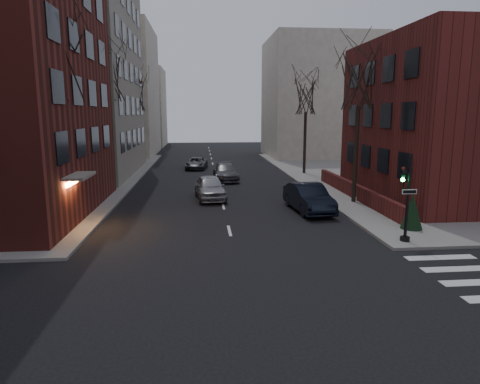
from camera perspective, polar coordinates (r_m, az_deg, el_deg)
The scene contains 21 objects.
ground at distance 11.25m, azimuth 3.02°, elevation -21.86°, with size 160.00×160.00×0.00m, color black.
building_left_tan at distance 46.80m, azimuth -26.19°, elevation 19.29°, with size 18.00×18.00×28.00m, color gray.
building_right_brick at distance 33.59m, azimuth 27.30°, elevation 8.46°, with size 12.00×14.00×11.00m, color #5A1D1A.
low_wall_right at distance 30.83m, azimuth 15.17°, elevation 0.09°, with size 0.35×16.00×1.00m, color #5A1D1A.
building_distant_la at distance 65.89m, azimuth -17.59°, elevation 12.61°, with size 14.00×16.00×18.00m, color beige.
building_distant_ra at distance 61.66m, azimuth 10.42°, elevation 12.16°, with size 14.00×14.00×16.00m, color beige.
building_distant_lb at distance 82.23m, azimuth -13.61°, elevation 10.89°, with size 10.00×12.00×14.00m, color beige.
traffic_signal at distance 21.04m, azimuth 21.26°, elevation -1.50°, with size 0.76×0.44×4.00m.
tree_left_a at distance 24.66m, azimuth -23.54°, elevation 15.36°, with size 4.18×4.18×10.26m.
tree_left_b at distance 36.28m, azimuth -17.57°, elevation 14.59°, with size 4.40×4.40×10.80m.
tree_left_c at distance 49.99m, azimuth -14.09°, elevation 12.49°, with size 3.96×3.96×9.72m.
tree_right_a at distance 29.31m, azimuth 15.63°, elevation 14.05°, with size 3.96×3.96×9.72m.
tree_right_b at distance 42.67m, azimuth 8.80°, elevation 12.48°, with size 3.74×3.74×9.18m.
streetlamp_near at distance 32.17m, azimuth -17.55°, elevation 6.83°, with size 0.36×0.36×6.28m.
streetlamp_far at distance 51.88m, azimuth -12.91°, elevation 8.26°, with size 0.36×0.36×6.28m.
parked_sedan at distance 26.73m, azimuth 9.13°, elevation -0.77°, with size 1.82×5.23×1.72m, color black.
car_lane_silver at distance 30.37m, azimuth -4.02°, elevation 0.62°, with size 1.95×4.86×1.66m, color #96969B.
car_lane_gray at distance 38.75m, azimuth -1.94°, elevation 2.68°, with size 2.12×5.22×1.51m, color #47464B.
car_lane_far at distance 46.88m, azimuth -5.83°, elevation 3.83°, with size 2.08×4.52×1.26m, color #44454A.
sandwich_board at distance 30.43m, azimuth 15.50°, elevation -0.21°, with size 0.37×0.52×0.84m, color white.
evergreen_shrub at distance 23.60m, azimuth 21.98°, elevation -2.42°, with size 1.09×1.09×1.81m, color black.
Camera 1 is at (-1.42, -9.40, 6.02)m, focal length 32.00 mm.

